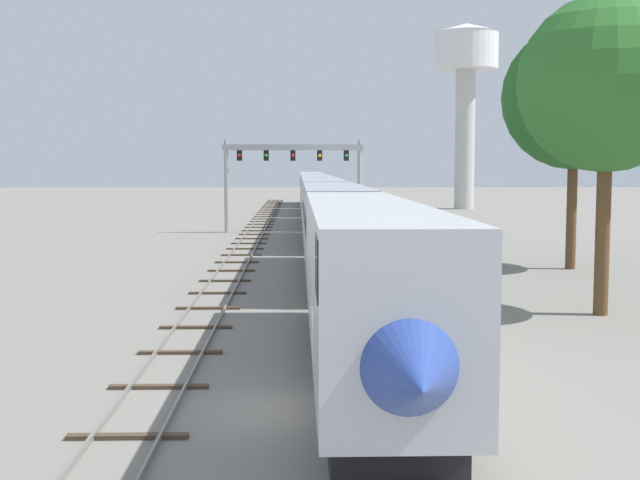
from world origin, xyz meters
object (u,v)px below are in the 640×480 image
object	(u,v)px
trackside_tree_left	(575,98)
trackside_tree_mid	(607,84)
passenger_train	(319,202)
signal_gantry	(293,165)
water_tower	(466,68)

from	to	relation	value
trackside_tree_left	trackside_tree_mid	world-z (taller)	trackside_tree_left
trackside_tree_left	trackside_tree_mid	bearing A→B (deg)	-103.86
passenger_train	signal_gantry	bearing A→B (deg)	-161.40
passenger_train	signal_gantry	world-z (taller)	signal_gantry
passenger_train	trackside_tree_left	xyz separation A→B (m)	(13.52, -26.43, 6.96)
passenger_train	water_tower	world-z (taller)	water_tower
signal_gantry	trackside_tree_mid	bearing A→B (deg)	-72.98
passenger_train	water_tower	distance (m)	46.02
passenger_train	trackside_tree_mid	xyz separation A→B (m)	(9.99, -40.74, 6.31)
trackside_tree_mid	signal_gantry	bearing A→B (deg)	107.02
passenger_train	signal_gantry	xyz separation A→B (m)	(-2.25, -0.76, 3.25)
water_tower	trackside_tree_mid	bearing A→B (deg)	-97.54
trackside_tree_left	passenger_train	bearing A→B (deg)	117.10
water_tower	signal_gantry	bearing A→B (deg)	-120.31
passenger_train	trackside_tree_left	world-z (taller)	trackside_tree_left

